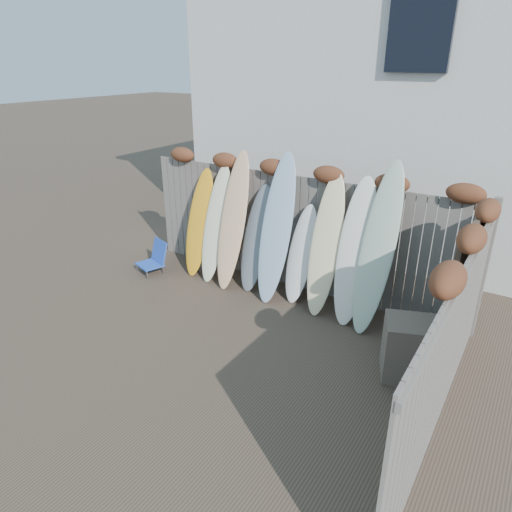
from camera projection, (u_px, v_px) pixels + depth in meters
The scene contains 16 objects.
ground at pixel (210, 350), 6.41m from camera, with size 80.00×80.00×0.00m, color #493A2D.
back_fence at pixel (297, 223), 7.75m from camera, with size 6.05×0.28×2.24m.
right_fence at pixel (452, 337), 4.66m from camera, with size 0.28×4.40×2.24m.
house at pixel (407, 87), 9.90m from camera, with size 8.50×5.50×6.33m.
beach_chair at pixel (155, 258), 8.67m from camera, with size 0.59×0.61×0.61m.
wooden_crate at pixel (411, 349), 5.75m from camera, with size 0.67×0.56×0.78m, color brown.
lattice_panel at pixel (460, 301), 5.60m from camera, with size 0.06×1.36×2.04m, color #3A2A23.
surfboard_0 at pixel (199, 223), 8.43m from camera, with size 0.51×0.07×2.02m, color #FFA618.
surfboard_1 at pixel (216, 224), 8.18m from camera, with size 0.48×0.07×2.15m, color #F8F5C9.
surfboard_2 at pixel (233, 221), 7.90m from camera, with size 0.49×0.07×2.45m, color #FFC878.
surfboard_3 at pixel (256, 239), 7.85m from camera, with size 0.51×0.07×1.89m, color slate.
surfboard_4 at pixel (276, 229), 7.45m from camera, with size 0.53×0.07×2.51m, color #92B0CE.
surfboard_5 at pixel (301, 254), 7.49m from camera, with size 0.46×0.07×1.67m, color white.
surfboard_6 at pixel (326, 245), 7.09m from camera, with size 0.48×0.07×2.28m, color #F8E7AE.
surfboard_7 at pixel (355, 252), 6.83m from camera, with size 0.52×0.07×2.28m, color white.
surfboard_8 at pixel (378, 249), 6.57m from camera, with size 0.50×0.07×2.58m, color #B3CBB3.
Camera 1 is at (3.45, -4.15, 3.75)m, focal length 32.00 mm.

